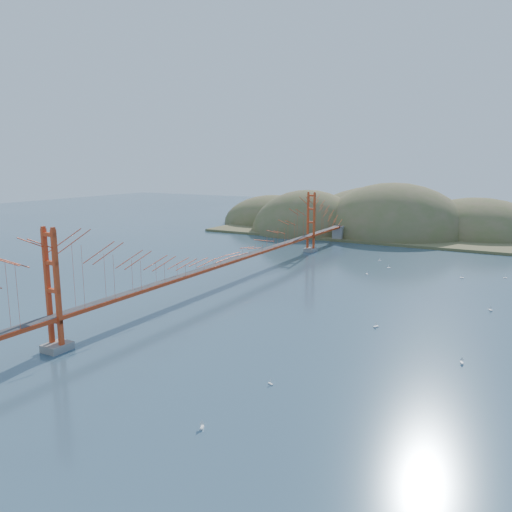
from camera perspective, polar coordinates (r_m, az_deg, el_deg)
The scene contains 13 objects.
ground at distance 72.66m, azimuth -3.13°, elevation -3.15°, with size 320.00×320.00×0.00m, color #2E485C.
bridge at distance 71.45m, azimuth -3.11°, elevation 2.34°, with size 2.20×94.40×12.00m.
far_headlands at distance 134.02m, azimuth 13.61°, elevation 2.97°, with size 84.00×58.00×25.00m.
sailboat_3 at distance 85.81m, azimuth 14.91°, elevation -1.25°, with size 0.56×0.56×0.61m.
sailboat_5 at distance 48.20m, azimuth 22.46°, elevation -11.12°, with size 0.59×0.61×0.68m.
sailboat_8 at distance 84.53m, azimuth 26.59°, elevation -2.21°, with size 0.58×0.49×0.67m.
sailboat_1 at distance 80.15m, azimuth 12.58°, elevation -1.97°, with size 0.60×0.60×0.63m.
sailboat_16 at distance 81.93m, azimuth 22.47°, elevation -2.26°, with size 0.59×0.59×0.66m.
sailboat_12 at distance 91.63m, azimuth 13.94°, elevation -0.45°, with size 0.60×0.58×0.67m.
sailboat_14 at distance 55.31m, azimuth 13.54°, elevation -7.77°, with size 0.66×0.66×0.71m.
sailboat_6 at distance 35.13m, azimuth -6.19°, elevation -18.78°, with size 0.61×0.61×0.67m.
sailboat_2 at distance 40.88m, azimuth 1.68°, elevation -14.29°, with size 0.50×0.50×0.55m.
sailboat_extra_1 at distance 65.77m, azimuth 25.22°, elevation -5.54°, with size 0.67×0.67×0.71m.
Camera 1 is at (37.90, -59.49, 17.43)m, focal length 35.00 mm.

